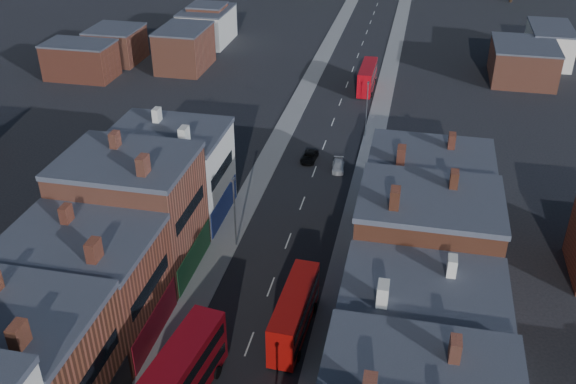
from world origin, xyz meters
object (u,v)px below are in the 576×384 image
at_px(bus_2, 367,77).
at_px(car_2, 309,157).
at_px(bus_1, 294,312).
at_px(bus_0, 177,382).
at_px(car_3, 338,166).

distance_m(bus_2, car_2, 27.78).
distance_m(bus_1, car_2, 33.08).
height_order(bus_0, bus_2, bus_0).
height_order(bus_0, car_3, bus_0).
relative_size(car_2, car_3, 1.06).
bearing_deg(car_2, bus_1, -78.60).
relative_size(bus_0, car_3, 3.24).
relative_size(bus_1, bus_2, 1.02).
bearing_deg(car_3, bus_1, -95.17).
distance_m(bus_0, car_3, 41.53).
xyz_separation_m(bus_2, car_3, (-0.59, -29.03, -1.74)).
bearing_deg(car_2, bus_0, -89.74).
xyz_separation_m(bus_2, car_2, (-4.70, -27.32, -1.73)).
height_order(car_2, car_3, car_2).
bearing_deg(bus_1, bus_0, -122.21).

